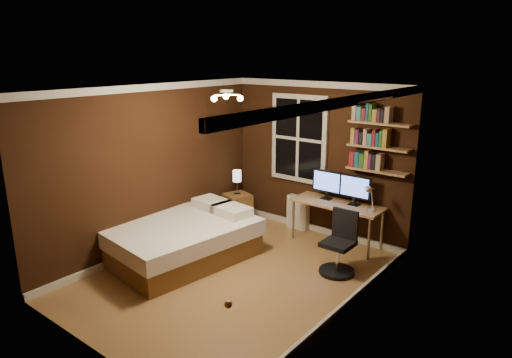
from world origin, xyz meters
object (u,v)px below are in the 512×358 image
Objects in this scene: radiator at (298,212)px; desk at (337,207)px; desk_lamp at (370,198)px; bed at (183,240)px; monitor_right at (355,190)px; nightstand at (237,208)px; bedside_lamp at (237,182)px; monitor_left at (327,185)px; office_chair at (339,251)px.

radiator is 0.41× the size of desk.
desk_lamp is at bearing -9.17° from desk.
monitor_right reaches higher than bed.
desk_lamp is (2.42, 0.14, 0.64)m from nightstand.
bedside_lamp is 0.86× the size of monitor_left.
bedside_lamp is at bearing -158.16° from radiator.
desk is (1.85, 0.23, -0.12)m from bedside_lamp.
desk is at bearing -16.87° from monitor_left.
office_chair is at bearing -51.06° from monitor_left.
nightstand is at bearing 0.00° from bedside_lamp.
nightstand is 0.48m from bedside_lamp.
monitor_left is (1.61, 0.30, 0.18)m from bedside_lamp.
monitor_left is at bearing 163.13° from desk.
bedside_lamp is 2.12m from monitor_right.
nightstand is 2.50m from desk_lamp.
bedside_lamp is at bearing 0.00° from nightstand.
monitor_right is (1.74, 1.93, 0.62)m from bed.
office_chair is (2.35, -0.62, 0.06)m from nightstand.
monitor_right is (2.09, 0.30, 0.65)m from nightstand.
bed reaches higher than radiator.
nightstand is at bearing 165.93° from office_chair.
desk is (1.85, 0.23, 0.36)m from nightstand.
desk is 0.39m from monitor_right.
nightstand is 1.10m from radiator.
bed is at bearing -123.19° from monitor_left.
nightstand is at bearing 109.74° from bed.
monitor_left is at bearing 29.95° from nightstand.
bed is 2.78m from desk_lamp.
desk is at bearing 170.83° from desk_lamp.
office_chair is (0.50, -0.84, -0.30)m from desk.
desk is at bearing -12.27° from radiator.
desk is at bearing 121.41° from office_chair.
nightstand is 1.18× the size of desk_lamp.
bed is 2.41m from desk.
desk is (0.83, -0.18, 0.33)m from radiator.
desk_lamp is at bearing 22.66° from nightstand.
monitor_left reaches higher than office_chair.
bed is 4.23× the size of nightstand.
desk is 1.63× the size of office_chair.
radiator is at bearing 79.38° from bed.
desk reaches higher than nightstand.
desk_lamp is (0.80, -0.16, -0.01)m from monitor_left.
office_chair is (2.00, 1.01, 0.03)m from bed.
desk_lamp reaches higher than desk.
monitor_left reaches higher than desk_lamp.
bed is at bearing -58.33° from nightstand.
radiator is 1.25m from monitor_right.
desk_lamp is at bearing 3.23° from bedside_lamp.
monitor_right reaches higher than bedside_lamp.
bedside_lamp is at bearing 109.74° from bed.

